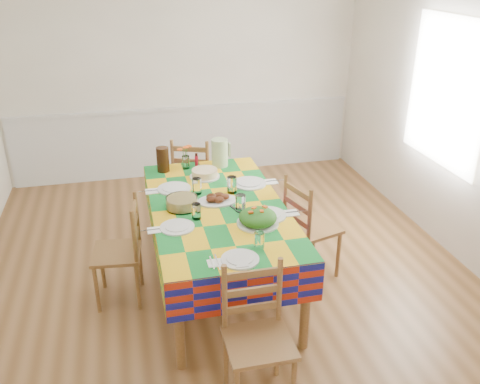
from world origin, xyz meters
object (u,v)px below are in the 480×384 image
(chair_near, at_px, (257,338))
(chair_far, at_px, (194,180))
(green_pitcher, at_px, (220,153))
(chair_right, at_px, (308,228))
(dining_table, at_px, (218,214))
(meat_platter, at_px, (217,199))
(tea_pitcher, at_px, (163,159))
(chair_left, at_px, (122,252))

(chair_near, xyz_separation_m, chair_far, (-0.02, 2.57, 0.01))
(green_pitcher, bearing_deg, chair_right, -54.32)
(green_pitcher, xyz_separation_m, chair_right, (0.63, -0.87, -0.46))
(dining_table, bearing_deg, chair_near, -89.99)
(meat_platter, relative_size, chair_near, 0.36)
(green_pitcher, relative_size, tea_pitcher, 1.14)
(chair_near, distance_m, chair_right, 1.51)
(chair_near, xyz_separation_m, chair_left, (-0.82, 1.28, -0.02))
(dining_table, relative_size, chair_far, 2.10)
(chair_near, relative_size, chair_far, 0.98)
(green_pitcher, bearing_deg, tea_pitcher, -178.79)
(dining_table, distance_m, chair_near, 1.31)
(dining_table, relative_size, meat_platter, 5.99)
(tea_pitcher, bearing_deg, chair_right, -36.01)
(chair_far, bearing_deg, chair_near, 111.97)
(green_pitcher, bearing_deg, meat_platter, -102.86)
(tea_pitcher, xyz_separation_m, chair_far, (0.35, 0.44, -0.43))
(chair_left, bearing_deg, green_pitcher, 136.98)
(chair_far, bearing_deg, green_pitcher, 137.33)
(dining_table, distance_m, green_pitcher, 0.91)
(tea_pitcher, distance_m, chair_near, 2.21)
(meat_platter, xyz_separation_m, green_pitcher, (0.18, 0.80, 0.11))
(chair_left, bearing_deg, meat_platter, 100.99)
(green_pitcher, xyz_separation_m, chair_left, (-1.01, -0.86, -0.48))
(green_pitcher, xyz_separation_m, tea_pitcher, (-0.56, -0.01, -0.02))
(chair_far, bearing_deg, tea_pitcher, 73.06)
(chair_far, relative_size, chair_right, 1.01)
(chair_right, bearing_deg, dining_table, 72.88)
(meat_platter, bearing_deg, tea_pitcher, 115.55)
(dining_table, bearing_deg, meat_platter, 82.71)
(meat_platter, height_order, chair_right, chair_right)
(green_pitcher, height_order, chair_far, green_pitcher)
(tea_pitcher, distance_m, chair_left, 1.07)
(green_pitcher, relative_size, chair_left, 0.30)
(meat_platter, relative_size, chair_far, 0.35)
(tea_pitcher, xyz_separation_m, chair_right, (1.18, -0.86, -0.44))
(chair_near, bearing_deg, chair_far, 90.63)
(dining_table, height_order, chair_left, chair_left)
(chair_right, bearing_deg, chair_far, 16.38)
(green_pitcher, xyz_separation_m, chair_near, (-0.19, -2.14, -0.46))
(meat_platter, bearing_deg, chair_left, -175.33)
(chair_right, bearing_deg, green_pitcher, 19.43)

